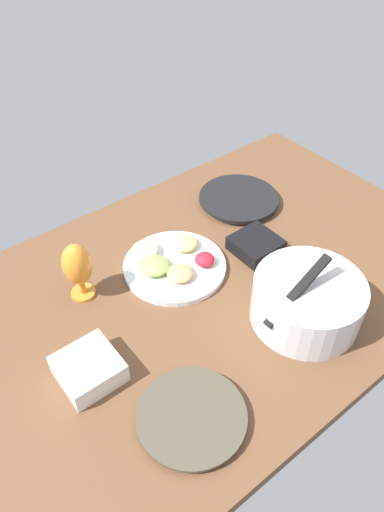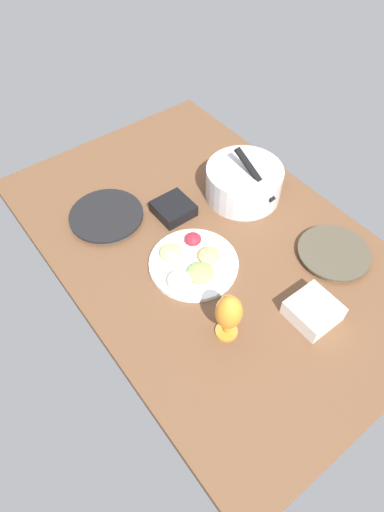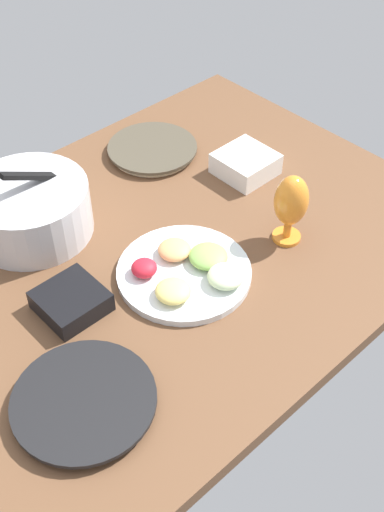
# 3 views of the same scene
# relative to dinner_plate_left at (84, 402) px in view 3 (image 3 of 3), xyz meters

# --- Properties ---
(ground_plane) EXTENTS (1.60, 1.04, 0.04)m
(ground_plane) POSITION_rel_dinner_plate_left_xyz_m (0.32, 0.24, -0.03)
(ground_plane) COLOR brown
(dinner_plate_left) EXTENTS (0.29, 0.29, 0.03)m
(dinner_plate_left) POSITION_rel_dinner_plate_left_xyz_m (0.00, 0.00, 0.00)
(dinner_plate_left) COLOR #4C4C51
(dinner_plate_left) RESTS_ON ground_plane
(dinner_plate_right) EXTENTS (0.26, 0.26, 0.02)m
(dinner_plate_right) POSITION_rel_dinner_plate_left_xyz_m (0.65, 0.56, -0.00)
(dinner_plate_right) COLOR beige
(dinner_plate_right) RESTS_ON ground_plane
(mixing_bowl) EXTENTS (0.31, 0.30, 0.20)m
(mixing_bowl) POSITION_rel_dinner_plate_left_xyz_m (0.22, 0.51, 0.06)
(mixing_bowl) COLOR silver
(mixing_bowl) RESTS_ON ground_plane
(fruit_platter) EXTENTS (0.32, 0.32, 0.05)m
(fruit_platter) POSITION_rel_dinner_plate_left_xyz_m (0.39, 0.12, 0.00)
(fruit_platter) COLOR silver
(fruit_platter) RESTS_ON ground_plane
(hurricane_glass_orange) EXTENTS (0.08, 0.08, 0.19)m
(hurricane_glass_orange) POSITION_rel_dinner_plate_left_xyz_m (0.66, 0.05, 0.10)
(hurricane_glass_orange) COLOR orange
(hurricane_glass_orange) RESTS_ON ground_plane
(square_bowl_black) EXTENTS (0.14, 0.14, 0.05)m
(square_bowl_black) POSITION_rel_dinner_plate_left_xyz_m (0.13, 0.23, 0.01)
(square_bowl_black) COLOR black
(square_bowl_black) RESTS_ON ground_plane
(square_bowl_white) EXTENTS (0.15, 0.15, 0.06)m
(square_bowl_white) POSITION_rel_dinner_plate_left_xyz_m (0.78, 0.31, 0.02)
(square_bowl_white) COLOR white
(square_bowl_white) RESTS_ON ground_plane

